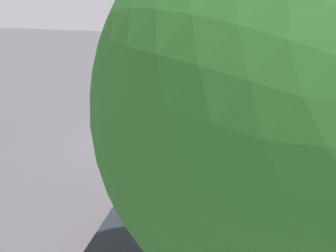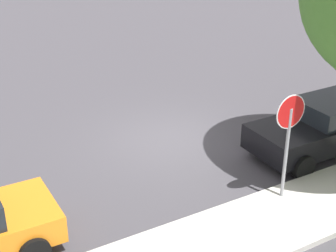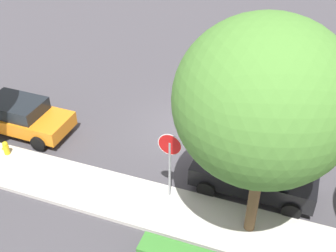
% 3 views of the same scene
% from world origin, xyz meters
% --- Properties ---
extents(ground_plane, '(60.00, 60.00, 0.00)m').
position_xyz_m(ground_plane, '(0.00, 0.00, 0.00)').
color(ground_plane, '#423F44').
extents(sidewalk_curb, '(32.00, 2.08, 0.14)m').
position_xyz_m(sidewalk_curb, '(0.00, 4.68, 0.07)').
color(sidewalk_curb, beige).
rests_on(sidewalk_curb, ground_plane).
extents(stop_sign, '(0.80, 0.08, 2.71)m').
position_xyz_m(stop_sign, '(-0.61, 4.05, 1.87)').
color(stop_sign, gray).
rests_on(stop_sign, ground_plane).
extents(parked_car_black, '(4.22, 1.99, 1.50)m').
position_xyz_m(parked_car_black, '(-3.27, 2.68, 0.75)').
color(parked_car_black, black).
rests_on(parked_car_black, ground_plane).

